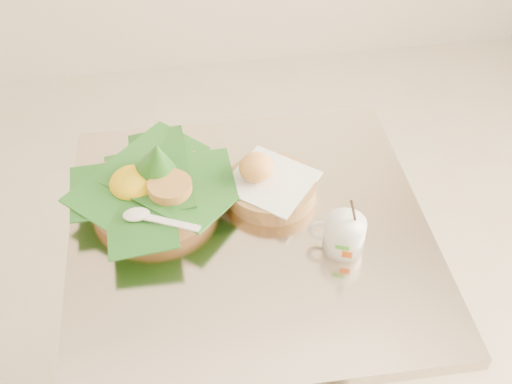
{
  "coord_description": "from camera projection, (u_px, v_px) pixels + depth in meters",
  "views": [
    {
      "loc": [
        0.06,
        -0.85,
        1.66
      ],
      "look_at": [
        0.21,
        0.03,
        0.82
      ],
      "focal_mm": 45.0,
      "sensor_mm": 36.0,
      "label": 1
    }
  ],
  "objects": [
    {
      "name": "coffee_mug",
      "position": [
        343.0,
        234.0,
        1.2
      ],
      "size": [
        0.1,
        0.08,
        0.13
      ],
      "rotation": [
        0.0,
        0.0,
        -0.37
      ],
      "color": "white",
      "rests_on": "cafe_table"
    },
    {
      "name": "cafe_table",
      "position": [
        250.0,
        297.0,
        1.41
      ],
      "size": [
        0.71,
        0.71,
        0.75
      ],
      "rotation": [
        0.0,
        0.0,
        -0.02
      ],
      "color": "gray",
      "rests_on": "floor"
    },
    {
      "name": "bread_basket",
      "position": [
        269.0,
        184.0,
        1.31
      ],
      "size": [
        0.22,
        0.22,
        0.1
      ],
      "rotation": [
        0.0,
        0.0,
        0.09
      ],
      "color": "#A78347",
      "rests_on": "cafe_table"
    },
    {
      "name": "rice_basket",
      "position": [
        153.0,
        185.0,
        1.28
      ],
      "size": [
        0.33,
        0.33,
        0.16
      ],
      "rotation": [
        0.0,
        0.0,
        -0.14
      ],
      "color": "#A78347",
      "rests_on": "cafe_table"
    }
  ]
}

